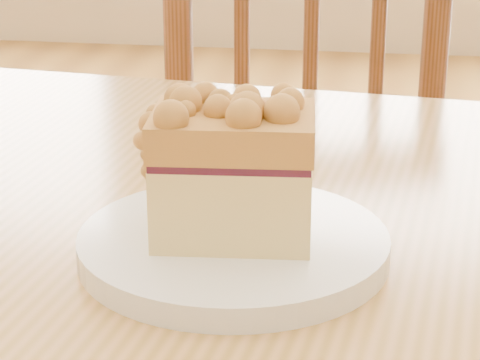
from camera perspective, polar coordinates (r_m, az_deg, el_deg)
The scene contains 4 objects.
cafe_table_main at distance 0.82m, azimuth -12.52°, elevation -7.69°, with size 1.28×0.93×0.75m.
cafe_chair_main at distance 1.45m, azimuth 2.34°, elevation -1.69°, with size 0.56×0.56×0.95m.
plate at distance 0.66m, azimuth -0.40°, elevation -4.07°, with size 0.22×0.22×0.02m.
cake_slice at distance 0.63m, azimuth -0.59°, elevation 0.97°, with size 0.12×0.09×0.11m.
Camera 1 is at (0.33, -0.56, 1.03)m, focal length 70.00 mm.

